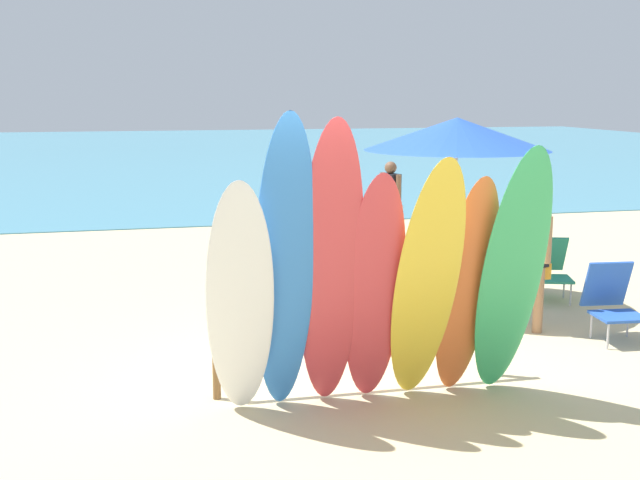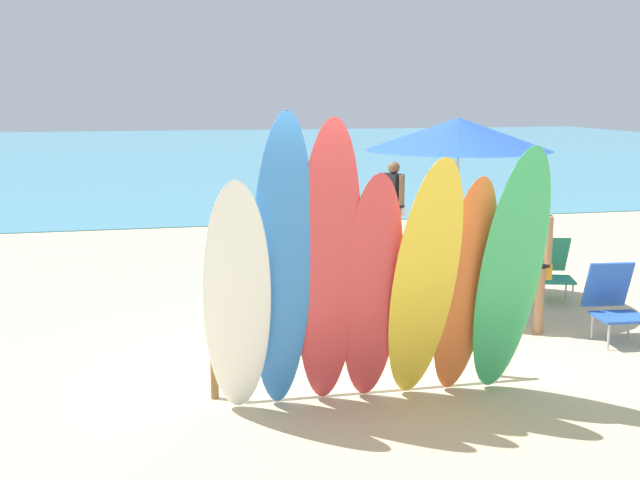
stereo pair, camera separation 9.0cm
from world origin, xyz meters
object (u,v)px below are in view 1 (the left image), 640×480
Objects in this scene: surfboard_orange_5 at (467,288)px; beach_chair_blue at (548,266)px; surfboard_red_3 at (374,291)px; beachgoer_near_rack at (390,199)px; surfboard_blue_1 at (285,267)px; surfboard_yellow_4 at (427,283)px; beach_chair_red at (612,299)px; surfboard_rack at (361,333)px; surfboard_green_6 at (512,274)px; beachgoer_strolling at (531,252)px; surfboard_white_0 at (240,301)px; beach_umbrella at (457,134)px; surfboard_red_2 at (331,268)px.

surfboard_orange_5 is 3.91m from beach_chair_blue.
beachgoer_near_rack is (2.32, 6.67, -0.16)m from surfboard_red_3.
surfboard_blue_1 reaches higher than surfboard_orange_5.
surfboard_red_3 is at bearing -120.11° from beach_chair_blue.
surfboard_yellow_4 reaches higher than surfboard_orange_5.
surfboard_orange_5 is (0.40, 0.10, -0.09)m from surfboard_yellow_4.
beach_chair_red is at bearing 27.27° from surfboard_red_3.
surfboard_yellow_4 is at bearing -147.23° from beach_chair_red.
surfboard_blue_1 reaches higher than beachgoer_near_rack.
surfboard_rack is at bearing 144.47° from surfboard_orange_5.
surfboard_green_6 reaches higher than beachgoer_strolling.
beach_chair_red is 0.97× the size of beach_chair_blue.
surfboard_orange_5 is (1.95, 0.05, -0.01)m from surfboard_white_0.
beach_umbrella is (1.14, 3.02, 1.14)m from surfboard_orange_5.
surfboard_blue_1 is at bearing 176.38° from surfboard_orange_5.
surfboard_blue_1 is 1.27× the size of surfboard_orange_5.
beach_chair_red is (3.45, 1.29, -0.80)m from surfboard_red_2.
surfboard_rack is 1.34× the size of surfboard_orange_5.
beach_umbrella is at bearing -163.93° from beach_chair_blue.
surfboard_red_3 is 1.03× the size of surfboard_orange_5.
surfboard_green_6 is at bearing 0.26° from surfboard_red_3.
beach_chair_red is (0.71, -0.52, -0.45)m from beachgoer_strolling.
surfboard_white_0 is at bearing -128.02° from beach_chair_blue.
surfboard_green_6 is at bearing 4.38° from surfboard_white_0.
surfboard_rack is 3.59m from beach_umbrella.
beach_chair_blue is (3.66, 3.04, -0.81)m from surfboard_red_2.
surfboard_red_3 reaches higher than beach_chair_red.
surfboard_red_3 reaches higher than beach_chair_blue.
surfboard_white_0 is 1.12m from surfboard_red_3.
surfboard_blue_1 is 1.73× the size of beachgoer_near_rack.
beach_umbrella is (2.73, 3.07, 0.87)m from surfboard_blue_1.
beachgoer_near_rack is 5.47m from beach_chair_red.
beachgoer_near_rack is 3.86m from beach_umbrella.
surfboard_blue_1 reaches higher than surfboard_red_3.
surfboard_rack is 1.32× the size of surfboard_white_0.
surfboard_blue_1 is 1.10× the size of beach_umbrella.
beach_chair_blue reaches higher than surfboard_rack.
surfboard_red_3 is at bearing 165.54° from surfboard_yellow_4.
surfboard_yellow_4 is 1.47× the size of beachgoer_strolling.
beach_umbrella is at bearing -179.65° from beachgoer_strolling.
beach_chair_red is at bearing 34.41° from surfboard_green_6.
surfboard_blue_1 is 1.68× the size of beachgoer_strolling.
beachgoer_strolling is (1.93, 1.87, -0.20)m from surfboard_yellow_4.
surfboard_rack is at bearing -124.76° from beach_chair_blue.
beach_chair_blue is (4.04, 3.04, -0.84)m from surfboard_blue_1.
beach_umbrella is at bearing 74.62° from surfboard_green_6.
beachgoer_strolling is at bearing 164.24° from beachgoer_near_rack.
surfboard_red_2 reaches higher than beach_chair_blue.
surfboard_blue_1 is 1.20m from surfboard_yellow_4.
surfboard_green_6 is 2.42m from beach_chair_red.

